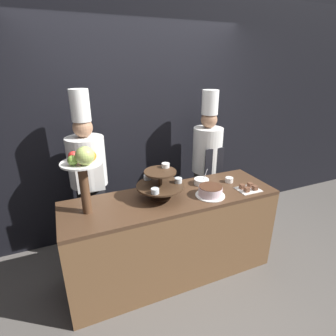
{
  "coord_description": "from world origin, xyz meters",
  "views": [
    {
      "loc": [
        -0.89,
        -1.68,
        2.04
      ],
      "look_at": [
        0.0,
        0.41,
        1.14
      ],
      "focal_mm": 28.0,
      "sensor_mm": 36.0,
      "label": 1
    }
  ],
  "objects": [
    {
      "name": "cake_square_tray",
      "position": [
        0.75,
        0.14,
        0.91
      ],
      "size": [
        0.22,
        0.18,
        0.05
      ],
      "color": "white",
      "rests_on": "buffet_counter"
    },
    {
      "name": "wall_back",
      "position": [
        0.0,
        1.29,
        1.4
      ],
      "size": [
        10.0,
        0.06,
        2.8
      ],
      "color": "black",
      "rests_on": "ground_plane"
    },
    {
      "name": "chef_left",
      "position": [
        -0.67,
        0.92,
        0.98
      ],
      "size": [
        0.38,
        0.38,
        1.83
      ],
      "color": "#28282D",
      "rests_on": "ground_plane"
    },
    {
      "name": "serving_bowl_far",
      "position": [
        0.39,
        0.44,
        0.92
      ],
      "size": [
        0.15,
        0.15,
        0.16
      ],
      "color": "white",
      "rests_on": "buffet_counter"
    },
    {
      "name": "ground_plane",
      "position": [
        0.0,
        0.0,
        0.0
      ],
      "size": [
        14.0,
        14.0,
        0.0
      ],
      "primitive_type": "plane",
      "color": "#5B5651"
    },
    {
      "name": "tiered_stand",
      "position": [
        -0.11,
        0.33,
        1.04
      ],
      "size": [
        0.44,
        0.44,
        0.31
      ],
      "color": "#3D2819",
      "rests_on": "buffet_counter"
    },
    {
      "name": "buffet_counter",
      "position": [
        0.0,
        0.31,
        0.44
      ],
      "size": [
        2.03,
        0.62,
        0.89
      ],
      "color": "brown",
      "rests_on": "ground_plane"
    },
    {
      "name": "fruit_pedestal",
      "position": [
        -0.75,
        0.31,
        1.3
      ],
      "size": [
        0.32,
        0.32,
        0.59
      ],
      "color": "brown",
      "rests_on": "buffet_counter"
    },
    {
      "name": "cake_round",
      "position": [
        0.34,
        0.18,
        0.93
      ],
      "size": [
        0.28,
        0.28,
        0.1
      ],
      "color": "white",
      "rests_on": "buffet_counter"
    },
    {
      "name": "cup_white",
      "position": [
        0.68,
        0.37,
        0.91
      ],
      "size": [
        0.08,
        0.08,
        0.05
      ],
      "color": "white",
      "rests_on": "buffet_counter"
    },
    {
      "name": "chef_center_left",
      "position": [
        0.74,
        0.92,
        0.96
      ],
      "size": [
        0.35,
        0.35,
        1.77
      ],
      "color": "#38332D",
      "rests_on": "ground_plane"
    }
  ]
}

